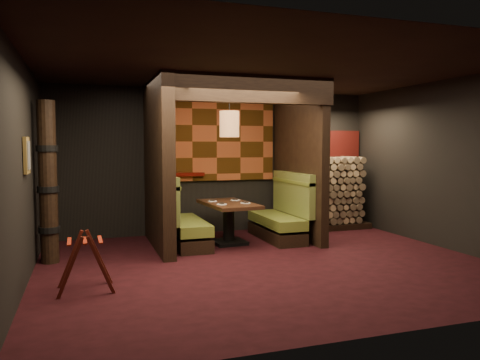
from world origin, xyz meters
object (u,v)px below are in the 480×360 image
Objects in this scene: booth_bench_right at (281,218)px; totem_column at (48,183)px; firewood_stack at (328,193)px; booth_bench_left at (181,223)px; pendant_lamp at (229,124)px; dining_table at (229,216)px; luggage_rack at (85,260)px.

booth_bench_right is 4.10m from totem_column.
booth_bench_right is 1.56m from firewood_stack.
booth_bench_left is at bearing -167.83° from firewood_stack.
pendant_lamp is at bearing 7.58° from totem_column.
firewood_stack is (2.42, 0.81, 0.25)m from dining_table.
firewood_stack is at bearing 27.35° from booth_bench_right.
booth_bench_left is at bearing 53.24° from luggage_rack.
firewood_stack is at bearing 18.57° from dining_table.
firewood_stack reaches higher than booth_bench_left.
luggage_rack is at bearing -148.57° from booth_bench_right.
totem_column is (-2.92, -0.44, 0.68)m from dining_table.
booth_bench_right is at bearing -152.65° from firewood_stack.
booth_bench_left reaches higher than dining_table.
booth_bench_left reaches higher than luggage_rack.
booth_bench_left is at bearing 14.75° from totem_column.
booth_bench_right is at bearing 7.86° from totem_column.
booth_bench_right reaches higher than dining_table.
pendant_lamp is 1.29× the size of luggage_rack.
dining_table is 1.94× the size of luggage_rack.
pendant_lamp reaches higher than booth_bench_left.
booth_bench_right is at bearing 8.65° from pendant_lamp.
luggage_rack is at bearing -126.76° from booth_bench_left.
totem_column is (-3.98, -0.55, 0.79)m from booth_bench_right.
dining_table is 1.50× the size of pendant_lamp.
dining_table is at bearing 39.80° from luggage_rack.
luggage_rack is 0.31× the size of totem_column.
dining_table is 0.60× the size of totem_column.
totem_column reaches higher than luggage_rack.
booth_bench_right is 0.92× the size of firewood_stack.
pendant_lamp is (0.00, -0.05, 1.61)m from dining_table.
luggage_rack is 0.43× the size of firewood_stack.
pendant_lamp reaches higher than booth_bench_right.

